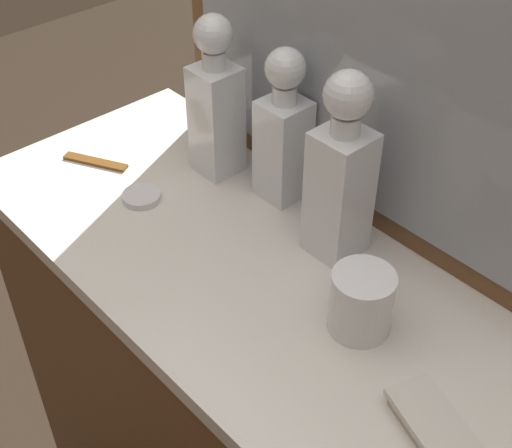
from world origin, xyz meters
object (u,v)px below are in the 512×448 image
crystal_decanter_right (283,140)px  silver_brush_left (439,434)px  crystal_decanter_rear (340,185)px  crystal_tumbler_left (361,304)px  crystal_decanter_far_left (216,112)px  porcelain_dish (142,197)px  tortoiseshell_comb (95,162)px

crystal_decanter_right → silver_brush_left: 0.53m
crystal_decanter_rear → crystal_tumbler_left: (0.14, -0.10, -0.08)m
crystal_decanter_far_left → porcelain_dish: crystal_decanter_far_left is taller
crystal_decanter_far_left → silver_brush_left: size_ratio=1.77×
crystal_decanter_far_left → crystal_decanter_right: bearing=14.5°
crystal_tumbler_left → tortoiseshell_comb: crystal_tumbler_left is taller
crystal_tumbler_left → tortoiseshell_comb: (-0.59, -0.06, -0.04)m
silver_brush_left → crystal_tumbler_left: bearing=160.1°
crystal_decanter_right → crystal_decanter_far_left: bearing=-165.5°
crystal_decanter_right → tortoiseshell_comb: (-0.30, -0.19, -0.11)m
crystal_decanter_rear → porcelain_dish: (-0.31, -0.15, -0.12)m
crystal_decanter_far_left → silver_brush_left: 0.65m
crystal_decanter_rear → tortoiseshell_comb: (-0.46, -0.15, -0.12)m
crystal_tumbler_left → tortoiseshell_comb: 0.60m
crystal_decanter_right → crystal_tumbler_left: 0.33m
crystal_tumbler_left → silver_brush_left: bearing=-19.9°
silver_brush_left → tortoiseshell_comb: silver_brush_left is taller
crystal_decanter_right → porcelain_dish: crystal_decanter_right is taller
crystal_decanter_far_left → tortoiseshell_comb: crystal_decanter_far_left is taller
silver_brush_left → porcelain_dish: bearing=179.0°
crystal_decanter_rear → porcelain_dish: bearing=-153.5°
silver_brush_left → porcelain_dish: (-0.63, 0.01, -0.01)m
crystal_decanter_far_left → crystal_decanter_right: (0.13, 0.03, -0.01)m
silver_brush_left → crystal_decanter_far_left: bearing=164.7°
crystal_decanter_far_left → crystal_tumbler_left: crystal_decanter_far_left is taller
tortoiseshell_comb → crystal_tumbler_left: bearing=5.5°
porcelain_dish → crystal_decanter_far_left: bearing=83.8°
crystal_decanter_far_left → tortoiseshell_comb: size_ratio=2.43×
crystal_decanter_far_left → tortoiseshell_comb: bearing=-136.1°
crystal_decanter_right → silver_brush_left: bearing=-22.7°
crystal_decanter_rear → silver_brush_left: (0.32, -0.16, -0.11)m
crystal_decanter_right → crystal_decanter_rear: size_ratio=0.88×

